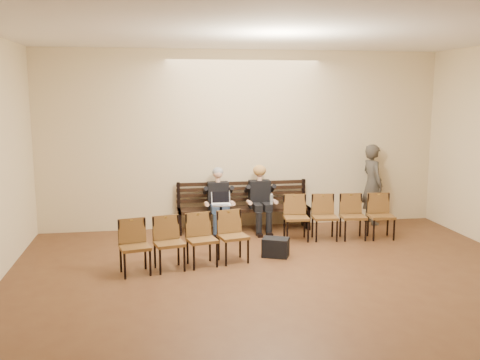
% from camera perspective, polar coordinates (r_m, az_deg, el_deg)
% --- Properties ---
extents(ground, '(10.00, 10.00, 0.00)m').
position_cam_1_polar(ground, '(6.32, 8.36, -15.84)').
color(ground, brown).
rests_on(ground, ground).
extents(room_walls, '(8.02, 10.01, 3.51)m').
position_cam_1_polar(room_walls, '(6.48, 6.77, 8.02)').
color(room_walls, beige).
rests_on(room_walls, ground).
extents(bench, '(2.60, 0.90, 0.45)m').
position_cam_1_polar(bench, '(10.52, 0.41, -4.15)').
color(bench, black).
rests_on(bench, ground).
extents(seated_man, '(0.50, 0.69, 1.19)m').
position_cam_1_polar(seated_man, '(10.25, -2.29, -2.40)').
color(seated_man, black).
rests_on(seated_man, ground).
extents(seated_woman, '(0.50, 0.70, 1.17)m').
position_cam_1_polar(seated_woman, '(10.39, 2.20, -2.29)').
color(seated_woman, black).
rests_on(seated_woman, ground).
extents(laptop, '(0.40, 0.33, 0.26)m').
position_cam_1_polar(laptop, '(10.07, -1.96, -2.69)').
color(laptop, silver).
rests_on(laptop, bench).
extents(water_bottle, '(0.06, 0.06, 0.21)m').
position_cam_1_polar(water_bottle, '(10.19, 3.38, -2.71)').
color(water_bottle, silver).
rests_on(water_bottle, bench).
extents(bag, '(0.50, 0.43, 0.31)m').
position_cam_1_polar(bag, '(8.89, 3.82, -7.18)').
color(bag, black).
rests_on(bag, ground).
extents(passerby, '(0.54, 0.74, 1.89)m').
position_cam_1_polar(passerby, '(11.24, 13.95, 0.18)').
color(passerby, '#3B3730').
rests_on(passerby, ground).
extents(chair_row_front, '(2.06, 0.63, 0.83)m').
position_cam_1_polar(chair_row_front, '(9.99, 10.52, -3.92)').
color(chair_row_front, brown).
rests_on(chair_row_front, ground).
extents(chair_row_back, '(2.04, 0.88, 0.82)m').
position_cam_1_polar(chair_row_back, '(8.29, -5.80, -6.59)').
color(chair_row_back, brown).
rests_on(chair_row_back, ground).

